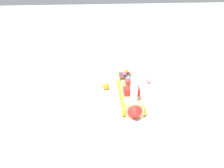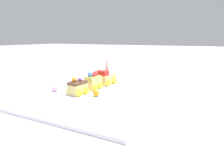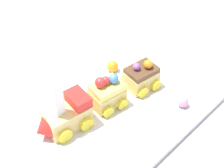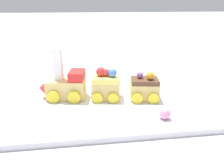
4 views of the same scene
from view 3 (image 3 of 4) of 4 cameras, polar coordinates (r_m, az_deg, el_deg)
name	(u,v)px [view 3 (image 3 of 4)]	position (r m, az deg, el deg)	size (l,w,h in m)	color
ground_plane	(86,99)	(0.79, -3.95, -2.22)	(10.00, 10.00, 0.00)	#B2B2B7
display_board	(86,97)	(0.79, -3.97, -1.92)	(0.63, 0.43, 0.01)	white
cake_train_locomotive	(64,116)	(0.71, -7.36, -4.92)	(0.12, 0.08, 0.12)	#E5C675
cake_car_lemon	(107,94)	(0.74, -0.80, -1.49)	(0.07, 0.07, 0.07)	#E5C675
cake_car_chocolate	(141,77)	(0.79, 4.49, 1.06)	(0.07, 0.07, 0.07)	#E5C675
gumball_pink	(183,102)	(0.77, 10.79, -2.68)	(0.02, 0.02, 0.02)	pink
gumball_orange	(113,66)	(0.83, 0.10, 2.72)	(0.03, 0.03, 0.03)	orange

